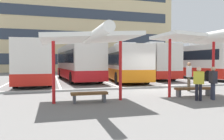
{
  "coord_description": "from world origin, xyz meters",
  "views": [
    {
      "loc": [
        -6.63,
        -12.13,
        1.75
      ],
      "look_at": [
        -2.31,
        2.75,
        1.17
      ],
      "focal_mm": 34.0,
      "sensor_mm": 36.0,
      "label": 1
    }
  ],
  "objects_px": {
    "waiting_shelter_1": "(196,39)",
    "waiting_passenger_1": "(199,82)",
    "waiting_passenger_2": "(213,81)",
    "coach_bus_2": "(121,64)",
    "coach_bus_0": "(36,63)",
    "bench_1": "(194,90)",
    "bench_0": "(89,95)",
    "coach_bus_1": "(78,63)",
    "coach_bus_3": "(148,62)",
    "waiting_passenger_3": "(189,74)",
    "coach_bus_4": "(194,62)",
    "waiting_shelter_0": "(89,39)"
  },
  "relations": [
    {
      "from": "coach_bus_1",
      "to": "bench_0",
      "type": "bearing_deg",
      "value": -94.58
    },
    {
      "from": "bench_0",
      "to": "waiting_passenger_1",
      "type": "distance_m",
      "value": 4.94
    },
    {
      "from": "coach_bus_2",
      "to": "bench_0",
      "type": "relative_size",
      "value": 7.22
    },
    {
      "from": "coach_bus_4",
      "to": "bench_0",
      "type": "relative_size",
      "value": 6.42
    },
    {
      "from": "bench_1",
      "to": "waiting_passenger_2",
      "type": "bearing_deg",
      "value": -78.74
    },
    {
      "from": "coach_bus_4",
      "to": "waiting_passenger_1",
      "type": "height_order",
      "value": "coach_bus_4"
    },
    {
      "from": "coach_bus_1",
      "to": "coach_bus_4",
      "type": "distance_m",
      "value": 12.45
    },
    {
      "from": "bench_1",
      "to": "coach_bus_4",
      "type": "bearing_deg",
      "value": 52.76
    },
    {
      "from": "coach_bus_1",
      "to": "waiting_passenger_1",
      "type": "bearing_deg",
      "value": -72.58
    },
    {
      "from": "coach_bus_1",
      "to": "coach_bus_2",
      "type": "distance_m",
      "value": 4.19
    },
    {
      "from": "waiting_shelter_1",
      "to": "waiting_passenger_1",
      "type": "xyz_separation_m",
      "value": [
        -0.6,
        -1.01,
        -2.01
      ]
    },
    {
      "from": "coach_bus_0",
      "to": "bench_1",
      "type": "xyz_separation_m",
      "value": [
        8.19,
        -10.31,
        -1.32
      ]
    },
    {
      "from": "waiting_passenger_2",
      "to": "coach_bus_2",
      "type": "bearing_deg",
      "value": 93.03
    },
    {
      "from": "bench_0",
      "to": "coach_bus_4",
      "type": "bearing_deg",
      "value": 38.47
    },
    {
      "from": "coach_bus_4",
      "to": "waiting_passenger_3",
      "type": "relative_size",
      "value": 5.89
    },
    {
      "from": "coach_bus_4",
      "to": "bench_0",
      "type": "height_order",
      "value": "coach_bus_4"
    },
    {
      "from": "waiting_passenger_1",
      "to": "waiting_passenger_2",
      "type": "distance_m",
      "value": 0.82
    },
    {
      "from": "coach_bus_0",
      "to": "coach_bus_2",
      "type": "relative_size",
      "value": 1.0
    },
    {
      "from": "bench_0",
      "to": "bench_1",
      "type": "relative_size",
      "value": 0.8
    },
    {
      "from": "waiting_shelter_0",
      "to": "waiting_shelter_1",
      "type": "relative_size",
      "value": 1.2
    },
    {
      "from": "bench_0",
      "to": "waiting_passenger_1",
      "type": "relative_size",
      "value": 1.04
    },
    {
      "from": "bench_0",
      "to": "waiting_shelter_1",
      "type": "distance_m",
      "value": 5.98
    },
    {
      "from": "coach_bus_1",
      "to": "coach_bus_3",
      "type": "bearing_deg",
      "value": 6.1
    },
    {
      "from": "waiting_shelter_0",
      "to": "waiting_passenger_1",
      "type": "relative_size",
      "value": 3.32
    },
    {
      "from": "coach_bus_3",
      "to": "coach_bus_4",
      "type": "distance_m",
      "value": 4.89
    },
    {
      "from": "coach_bus_3",
      "to": "waiting_passenger_2",
      "type": "height_order",
      "value": "coach_bus_3"
    },
    {
      "from": "coach_bus_0",
      "to": "coach_bus_1",
      "type": "xyz_separation_m",
      "value": [
        3.69,
        0.98,
        0.01
      ]
    },
    {
      "from": "coach_bus_1",
      "to": "waiting_passenger_2",
      "type": "relative_size",
      "value": 6.71
    },
    {
      "from": "bench_0",
      "to": "waiting_shelter_0",
      "type": "bearing_deg",
      "value": -90.0
    },
    {
      "from": "coach_bus_2",
      "to": "bench_1",
      "type": "distance_m",
      "value": 10.51
    },
    {
      "from": "coach_bus_0",
      "to": "waiting_passenger_2",
      "type": "bearing_deg",
      "value": -53.58
    },
    {
      "from": "coach_bus_3",
      "to": "bench_1",
      "type": "xyz_separation_m",
      "value": [
        -3.34,
        -12.12,
        -1.43
      ]
    },
    {
      "from": "coach_bus_1",
      "to": "bench_1",
      "type": "distance_m",
      "value": 12.22
    },
    {
      "from": "coach_bus_1",
      "to": "bench_1",
      "type": "bearing_deg",
      "value": -68.28
    },
    {
      "from": "coach_bus_2",
      "to": "waiting_passenger_3",
      "type": "height_order",
      "value": "coach_bus_2"
    },
    {
      "from": "waiting_shelter_1",
      "to": "coach_bus_4",
      "type": "bearing_deg",
      "value": 53.07
    },
    {
      "from": "coach_bus_0",
      "to": "coach_bus_3",
      "type": "distance_m",
      "value": 11.68
    },
    {
      "from": "coach_bus_3",
      "to": "waiting_shelter_0",
      "type": "height_order",
      "value": "coach_bus_3"
    },
    {
      "from": "coach_bus_0",
      "to": "waiting_shelter_0",
      "type": "relative_size",
      "value": 2.27
    },
    {
      "from": "bench_0",
      "to": "waiting_passenger_2",
      "type": "height_order",
      "value": "waiting_passenger_2"
    },
    {
      "from": "waiting_shelter_0",
      "to": "bench_1",
      "type": "bearing_deg",
      "value": 2.78
    },
    {
      "from": "coach_bus_0",
      "to": "waiting_passenger_1",
      "type": "bearing_deg",
      "value": -56.43
    },
    {
      "from": "coach_bus_3",
      "to": "waiting_passenger_1",
      "type": "relative_size",
      "value": 6.85
    },
    {
      "from": "coach_bus_4",
      "to": "coach_bus_3",
      "type": "bearing_deg",
      "value": 159.54
    },
    {
      "from": "waiting_passenger_3",
      "to": "waiting_shelter_0",
      "type": "bearing_deg",
      "value": -162.44
    },
    {
      "from": "coach_bus_0",
      "to": "waiting_shelter_1",
      "type": "height_order",
      "value": "coach_bus_0"
    },
    {
      "from": "coach_bus_3",
      "to": "waiting_passenger_3",
      "type": "bearing_deg",
      "value": -102.7
    },
    {
      "from": "coach_bus_2",
      "to": "waiting_shelter_0",
      "type": "distance_m",
      "value": 11.87
    },
    {
      "from": "waiting_shelter_1",
      "to": "bench_0",
      "type": "bearing_deg",
      "value": -179.38
    },
    {
      "from": "coach_bus_1",
      "to": "waiting_shelter_1",
      "type": "distance_m",
      "value": 12.32
    }
  ]
}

